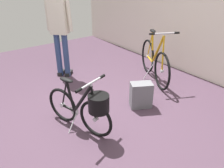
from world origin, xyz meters
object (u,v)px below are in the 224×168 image
Objects in this scene: display_bike_left at (154,61)px; backpack_on_floor at (141,95)px; folding_bike_foreground at (85,107)px; visitor_near_wall at (59,24)px.

display_bike_left is 1.08m from backpack_on_floor.
visitor_near_wall is at bearing 162.97° from folding_bike_foreground.
visitor_near_wall is (-1.83, 0.56, 0.67)m from folding_bike_foreground.
backpack_on_floor is at bearing -56.85° from display_bike_left.
folding_bike_foreground is 0.78× the size of display_bike_left.
folding_bike_foreground is 1.03m from backpack_on_floor.
display_bike_left is at bearing 47.41° from visitor_near_wall.
backpack_on_floor is at bearing 14.03° from visitor_near_wall.
visitor_near_wall is at bearing -132.59° from display_bike_left.
visitor_near_wall is (-1.23, -1.34, 0.66)m from display_bike_left.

